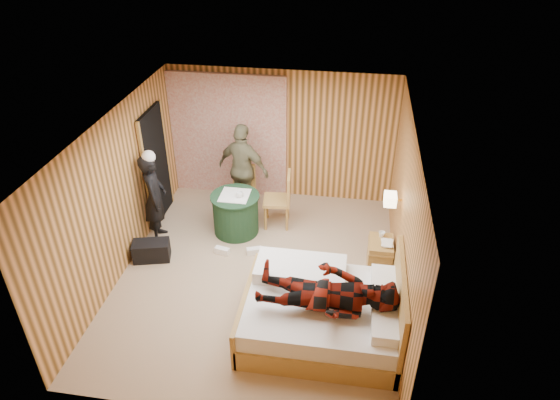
% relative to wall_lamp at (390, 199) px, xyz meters
% --- Properties ---
extents(floor, '(4.20, 5.00, 0.01)m').
position_rel_wall_lamp_xyz_m(floor, '(-1.92, -0.45, -1.30)').
color(floor, tan).
rests_on(floor, ground).
extents(ceiling, '(4.20, 5.00, 0.01)m').
position_rel_wall_lamp_xyz_m(ceiling, '(-1.92, -0.45, 1.20)').
color(ceiling, white).
rests_on(ceiling, wall_back).
extents(wall_back, '(4.20, 0.02, 2.50)m').
position_rel_wall_lamp_xyz_m(wall_back, '(-1.92, 2.05, -0.05)').
color(wall_back, '#E89D59').
rests_on(wall_back, floor).
extents(wall_left, '(0.02, 5.00, 2.50)m').
position_rel_wall_lamp_xyz_m(wall_left, '(-4.02, -0.45, -0.05)').
color(wall_left, '#E89D59').
rests_on(wall_left, floor).
extents(wall_right, '(0.02, 5.00, 2.50)m').
position_rel_wall_lamp_xyz_m(wall_right, '(0.18, -0.45, -0.05)').
color(wall_right, '#E89D59').
rests_on(wall_right, floor).
extents(curtain, '(2.20, 0.08, 2.40)m').
position_rel_wall_lamp_xyz_m(curtain, '(-2.92, 1.98, -0.10)').
color(curtain, beige).
rests_on(curtain, floor).
extents(doorway, '(0.06, 0.90, 2.05)m').
position_rel_wall_lamp_xyz_m(doorway, '(-3.98, 0.95, -0.28)').
color(doorway, black).
rests_on(doorway, floor).
extents(wall_lamp, '(0.26, 0.24, 0.16)m').
position_rel_wall_lamp_xyz_m(wall_lamp, '(0.00, 0.00, 0.00)').
color(wall_lamp, gold).
rests_on(wall_lamp, wall_right).
extents(bed, '(2.10, 1.66, 1.14)m').
position_rel_wall_lamp_xyz_m(bed, '(-0.80, -1.45, -0.97)').
color(bed, tan).
rests_on(bed, floor).
extents(nightstand, '(0.39, 0.53, 0.51)m').
position_rel_wall_lamp_xyz_m(nightstand, '(-0.04, 0.01, -1.04)').
color(nightstand, tan).
rests_on(nightstand, floor).
extents(round_table, '(0.84, 0.84, 0.74)m').
position_rel_wall_lamp_xyz_m(round_table, '(-2.51, 0.64, -0.93)').
color(round_table, '#1C3D20').
rests_on(round_table, floor).
extents(chair_far, '(0.44, 0.44, 0.93)m').
position_rel_wall_lamp_xyz_m(chair_far, '(-2.51, 1.31, -0.76)').
color(chair_far, tan).
rests_on(chair_far, floor).
extents(chair_near, '(0.51, 0.51, 1.03)m').
position_rel_wall_lamp_xyz_m(chair_near, '(-1.75, 0.98, -0.70)').
color(chair_near, tan).
rests_on(chair_near, floor).
extents(duffel_bag, '(0.64, 0.45, 0.33)m').
position_rel_wall_lamp_xyz_m(duffel_bag, '(-3.69, -0.33, -1.14)').
color(duffel_bag, black).
rests_on(duffel_bag, floor).
extents(sneaker_left, '(0.26, 0.15, 0.11)m').
position_rel_wall_lamp_xyz_m(sneaker_left, '(-2.60, -0.02, -1.25)').
color(sneaker_left, white).
rests_on(sneaker_left, floor).
extents(sneaker_right, '(0.26, 0.18, 0.11)m').
position_rel_wall_lamp_xyz_m(sneaker_right, '(-2.08, 0.06, -1.25)').
color(sneaker_right, white).
rests_on(sneaker_right, floor).
extents(woman_standing, '(0.53, 0.67, 1.59)m').
position_rel_wall_lamp_xyz_m(woman_standing, '(-3.77, 0.26, -0.50)').
color(woman_standing, black).
rests_on(woman_standing, floor).
extents(man_at_table, '(1.09, 0.73, 1.72)m').
position_rel_wall_lamp_xyz_m(man_at_table, '(-2.51, 1.35, -0.44)').
color(man_at_table, '#6D6949').
rests_on(man_at_table, floor).
extents(man_on_bed, '(0.86, 0.67, 1.77)m').
position_rel_wall_lamp_xyz_m(man_on_bed, '(-0.77, -1.68, -0.30)').
color(man_on_bed, '#651309').
rests_on(man_on_bed, bed).
extents(book_lower, '(0.19, 0.24, 0.02)m').
position_rel_wall_lamp_xyz_m(book_lower, '(-0.04, -0.04, -0.78)').
color(book_lower, white).
rests_on(book_lower, nightstand).
extents(book_upper, '(0.19, 0.25, 0.02)m').
position_rel_wall_lamp_xyz_m(book_upper, '(-0.04, -0.04, -0.76)').
color(book_upper, white).
rests_on(book_upper, nightstand).
extents(cup_nightstand, '(0.13, 0.13, 0.09)m').
position_rel_wall_lamp_xyz_m(cup_nightstand, '(-0.04, 0.14, -0.74)').
color(cup_nightstand, white).
rests_on(cup_nightstand, nightstand).
extents(cup_table, '(0.15, 0.15, 0.10)m').
position_rel_wall_lamp_xyz_m(cup_table, '(-2.41, 0.59, -0.51)').
color(cup_table, white).
rests_on(cup_table, round_table).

